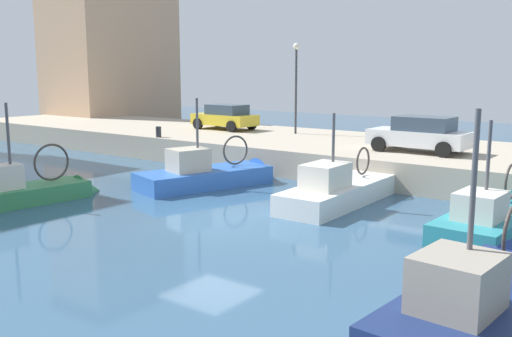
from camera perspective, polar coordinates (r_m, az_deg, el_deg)
water_surface at (r=18.49m, az=-4.52°, el=-4.91°), size 80.00×80.00×0.00m
quay_wall at (r=27.86m, az=11.32°, el=1.16°), size 9.00×56.00×1.20m
fishing_boat_white at (r=20.93m, az=8.67°, el=-2.90°), size 6.94×2.07×4.02m
fishing_boat_blue at (r=23.66m, az=-4.28°, el=-1.36°), size 6.51×3.68×4.47m
fishing_boat_navy at (r=12.44m, az=21.86°, el=-12.34°), size 6.89×2.69×4.95m
fishing_boat_teal at (r=18.53m, az=22.50°, el=-5.27°), size 6.29×2.31×4.14m
fishing_boat_green at (r=22.05m, az=-21.70°, el=-2.83°), size 6.00×2.33×4.27m
parked_car_white at (r=25.40m, az=15.85°, el=3.27°), size 2.05×4.13×1.51m
parked_car_yellow at (r=33.75m, az=-3.04°, el=5.09°), size 2.08×3.93×1.45m
mooring_bollard_mid at (r=30.31m, az=-9.55°, el=3.57°), size 0.28×0.28×0.55m
quay_streetlamp at (r=31.47m, az=3.96°, el=9.34°), size 0.36×0.36×4.83m
waterfront_building_west at (r=48.41m, az=-14.15°, el=12.61°), size 9.62×6.50×14.62m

